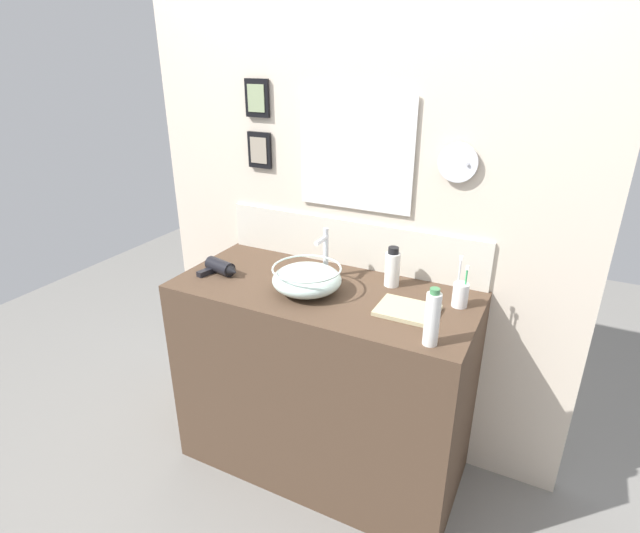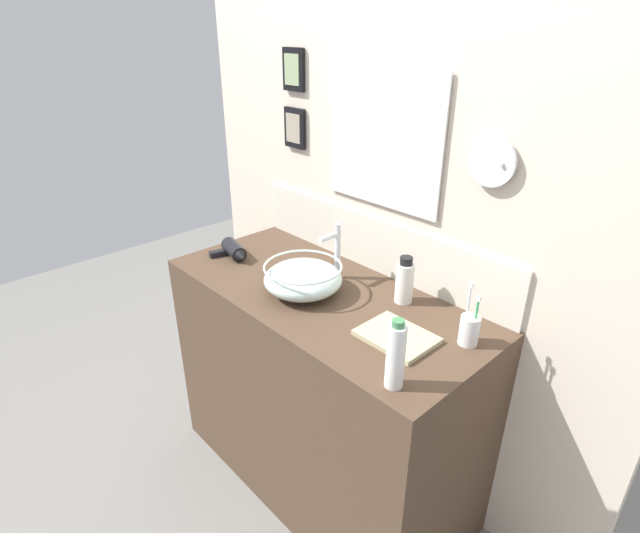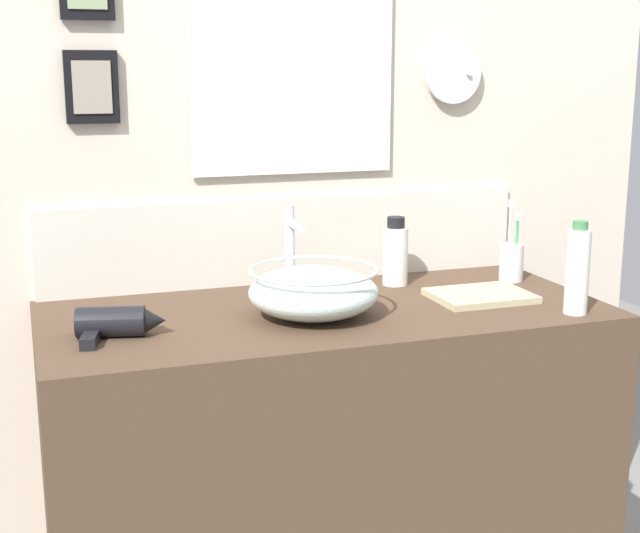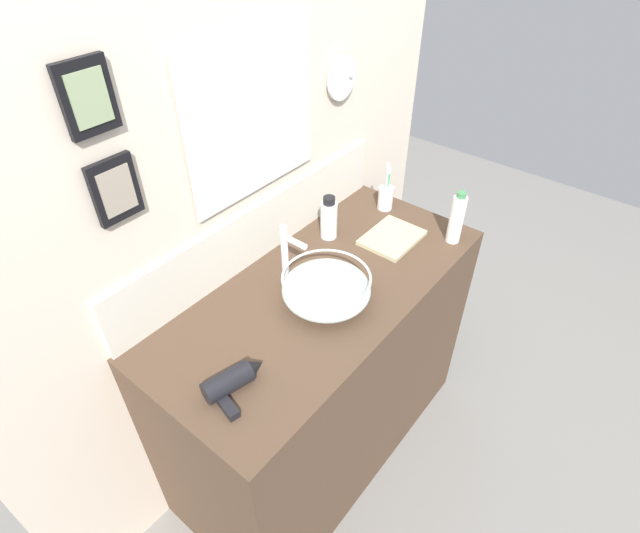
% 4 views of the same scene
% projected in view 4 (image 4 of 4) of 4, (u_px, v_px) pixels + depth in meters
% --- Properties ---
extents(ground_plane, '(6.00, 6.00, 0.00)m').
position_uv_depth(ground_plane, '(322.00, 438.00, 2.27)').
color(ground_plane, gray).
extents(vanity_counter, '(1.27, 0.58, 0.93)m').
position_uv_depth(vanity_counter, '(322.00, 374.00, 1.98)').
color(vanity_counter, '#4C3828').
rests_on(vanity_counter, ground).
extents(back_panel, '(2.06, 0.09, 2.41)m').
position_uv_depth(back_panel, '(248.00, 185.00, 1.66)').
color(back_panel, beige).
rests_on(back_panel, ground).
extents(glass_bowl_sink, '(0.29, 0.29, 0.11)m').
position_uv_depth(glass_bowl_sink, '(326.00, 289.00, 1.59)').
color(glass_bowl_sink, silver).
rests_on(glass_bowl_sink, vanity_counter).
extents(faucet, '(0.02, 0.10, 0.22)m').
position_uv_depth(faucet, '(287.00, 252.00, 1.63)').
color(faucet, silver).
rests_on(faucet, vanity_counter).
extents(hair_drier, '(0.19, 0.13, 0.06)m').
position_uv_depth(hair_drier, '(233.00, 381.00, 1.35)').
color(hair_drier, black).
rests_on(hair_drier, vanity_counter).
extents(toothbrush_cup, '(0.06, 0.06, 0.21)m').
position_uv_depth(toothbrush_cup, '(386.00, 197.00, 2.02)').
color(toothbrush_cup, white).
rests_on(toothbrush_cup, vanity_counter).
extents(soap_dispenser, '(0.06, 0.06, 0.17)m').
position_uv_depth(soap_dispenser, '(329.00, 219.00, 1.86)').
color(soap_dispenser, white).
rests_on(soap_dispenser, vanity_counter).
extents(spray_bottle, '(0.05, 0.05, 0.21)m').
position_uv_depth(spray_bottle, '(457.00, 219.00, 1.82)').
color(spray_bottle, white).
rests_on(spray_bottle, vanity_counter).
extents(hand_towel, '(0.23, 0.18, 0.02)m').
position_uv_depth(hand_towel, '(392.00, 238.00, 1.89)').
color(hand_towel, tan).
rests_on(hand_towel, vanity_counter).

